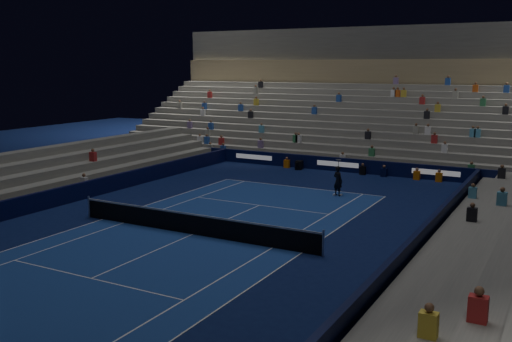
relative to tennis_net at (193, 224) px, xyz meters
name	(u,v)px	position (x,y,z in m)	size (l,w,h in m)	color
ground	(193,234)	(0.00, 0.00, -0.50)	(90.00, 90.00, 0.00)	#0B1643
court_surface	(193,234)	(0.00, 0.00, -0.50)	(10.97, 23.77, 0.01)	navy
sponsor_barrier_far	(338,164)	(0.00, 18.50, 0.00)	(44.00, 0.25, 1.00)	#080D33
sponsor_barrier_east	(405,257)	(9.70, 0.00, 0.00)	(0.25, 37.00, 1.00)	#080E33
sponsor_barrier_west	(44,200)	(-9.70, 0.00, 0.00)	(0.25, 37.00, 1.00)	black
grandstand_main	(378,116)	(0.00, 27.90, 2.87)	(44.00, 15.20, 11.20)	slate
grandstand_east	(505,261)	(13.17, 0.00, 0.41)	(5.00, 37.00, 2.50)	slate
grandstand_west	(0,186)	(-13.17, 0.00, 0.41)	(5.00, 37.00, 2.50)	slate
tennis_net	(193,224)	(0.00, 0.00, 0.00)	(12.90, 0.10, 1.10)	#B2B2B7
tennis_player	(338,181)	(2.91, 10.79, 0.39)	(0.65, 0.43, 1.79)	black
broadcast_camera	(299,165)	(-2.82, 17.77, -0.17)	(0.56, 0.98, 0.65)	black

